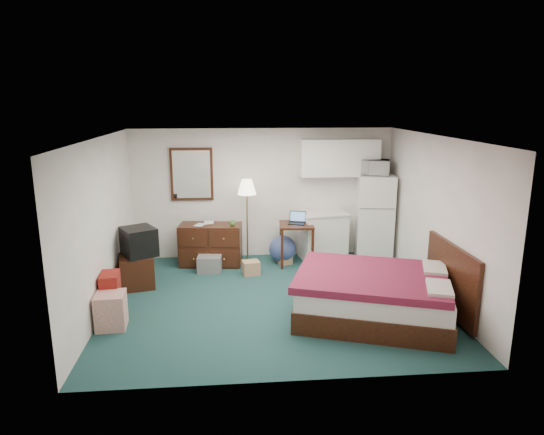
{
  "coord_description": "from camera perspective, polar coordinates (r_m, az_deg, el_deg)",
  "views": [
    {
      "loc": [
        -0.65,
        -6.98,
        3.02
      ],
      "look_at": [
        0.01,
        0.34,
        1.23
      ],
      "focal_mm": 32.0,
      "sensor_mm": 36.0,
      "label": 1
    }
  ],
  "objects": [
    {
      "name": "mirror",
      "position": [
        9.32,
        -9.43,
        5.05
      ],
      "size": [
        0.8,
        0.06,
        1.0
      ],
      "primitive_type": null,
      "color": "white",
      "rests_on": "walls"
    },
    {
      "name": "dresser",
      "position": [
        9.13,
        -7.22,
        -3.18
      ],
      "size": [
        1.19,
        0.65,
        0.78
      ],
      "primitive_type": null,
      "rotation": [
        0.0,
        0.0,
        -0.12
      ],
      "color": "black",
      "rests_on": "floor"
    },
    {
      "name": "exercise_ball",
      "position": [
        9.22,
        1.27,
        -3.73
      ],
      "size": [
        0.6,
        0.6,
        0.52
      ],
      "primitive_type": "sphere",
      "rotation": [
        0.0,
        0.0,
        0.16
      ],
      "color": "#384A82",
      "rests_on": "floor"
    },
    {
      "name": "microwave",
      "position": [
        9.35,
        12.04,
        6.0
      ],
      "size": [
        0.58,
        0.42,
        0.35
      ],
      "primitive_type": "imported",
      "rotation": [
        0.0,
        0.0,
        -0.28
      ],
      "color": "white",
      "rests_on": "fridge"
    },
    {
      "name": "book_a",
      "position": [
        8.98,
        -8.98,
        -0.23
      ],
      "size": [
        0.16,
        0.08,
        0.22
      ],
      "primitive_type": "imported",
      "rotation": [
        0.0,
        0.0,
        -0.39
      ],
      "color": "#997359",
      "rests_on": "dresser"
    },
    {
      "name": "suitcase",
      "position": [
        7.32,
        -18.42,
        -8.65
      ],
      "size": [
        0.29,
        0.42,
        0.65
      ],
      "primitive_type": null,
      "rotation": [
        0.0,
        0.0,
        0.1
      ],
      "color": "maroon",
      "rests_on": "floor"
    },
    {
      "name": "file_bin",
      "position": [
        8.82,
        -7.35,
        -5.44
      ],
      "size": [
        0.44,
        0.35,
        0.3
      ],
      "primitive_type": null,
      "rotation": [
        0.0,
        0.0,
        -0.07
      ],
      "color": "slate",
      "rests_on": "floor"
    },
    {
      "name": "cardboard_box_b",
      "position": [
        9.2,
        1.42,
        -4.53
      ],
      "size": [
        0.31,
        0.34,
        0.29
      ],
      "primitive_type": null,
      "rotation": [
        0.0,
        0.0,
        0.28
      ],
      "color": "#997359",
      "rests_on": "floor"
    },
    {
      "name": "fridge",
      "position": [
        9.54,
        11.95,
        0.06
      ],
      "size": [
        0.78,
        0.78,
        1.64
      ],
      "primitive_type": null,
      "rotation": [
        0.0,
        0.0,
        -0.17
      ],
      "color": "white",
      "rests_on": "floor"
    },
    {
      "name": "laptop",
      "position": [
        8.97,
        2.94,
        -0.08
      ],
      "size": [
        0.37,
        0.33,
        0.21
      ],
      "primitive_type": null,
      "rotation": [
        0.0,
        0.0,
        -0.31
      ],
      "color": "black",
      "rests_on": "desk"
    },
    {
      "name": "headboard",
      "position": [
        7.37,
        20.32,
        -6.78
      ],
      "size": [
        0.06,
        1.56,
        1.0
      ],
      "primitive_type": null,
      "color": "black",
      "rests_on": "walls"
    },
    {
      "name": "walls",
      "position": [
        7.23,
        0.18,
        -0.49
      ],
      "size": [
        5.01,
        4.51,
        2.5
      ],
      "color": "silver",
      "rests_on": "floor"
    },
    {
      "name": "book_b",
      "position": [
        9.1,
        -8.04,
        0.07
      ],
      "size": [
        0.18,
        0.03,
        0.25
      ],
      "primitive_type": "imported",
      "rotation": [
        0.0,
        0.0,
        -0.02
      ],
      "color": "#997359",
      "rests_on": "dresser"
    },
    {
      "name": "crt_tv",
      "position": [
        8.22,
        -15.4,
        -2.74
      ],
      "size": [
        0.7,
        0.72,
        0.46
      ],
      "primitive_type": null,
      "rotation": [
        0.0,
        0.0,
        0.52
      ],
      "color": "black",
      "rests_on": "tv_stand"
    },
    {
      "name": "tv_stand",
      "position": [
        8.36,
        -15.64,
        -6.06
      ],
      "size": [
        0.66,
        0.69,
        0.53
      ],
      "primitive_type": null,
      "rotation": [
        0.0,
        0.0,
        0.24
      ],
      "color": "black",
      "rests_on": "floor"
    },
    {
      "name": "mug",
      "position": [
        8.88,
        -4.66,
        -0.61
      ],
      "size": [
        0.12,
        0.1,
        0.11
      ],
      "primitive_type": "imported",
      "rotation": [
        0.0,
        0.0,
        0.07
      ],
      "color": "#4A8939",
      "rests_on": "dresser"
    },
    {
      "name": "cardboard_box_a",
      "position": [
        8.64,
        -2.49,
        -5.92
      ],
      "size": [
        0.33,
        0.29,
        0.24
      ],
      "primitive_type": null,
      "rotation": [
        0.0,
        0.0,
        0.19
      ],
      "color": "#997359",
      "rests_on": "floor"
    },
    {
      "name": "ceiling",
      "position": [
        7.02,
        0.19,
        9.44
      ],
      "size": [
        5.0,
        4.5,
        0.01
      ],
      "primitive_type": "cube",
      "color": "silver",
      "rests_on": "walls"
    },
    {
      "name": "upper_cabinets",
      "position": [
        9.35,
        7.93,
        6.99
      ],
      "size": [
        1.5,
        0.35,
        0.7
      ],
      "primitive_type": null,
      "color": "white",
      "rests_on": "walls"
    },
    {
      "name": "floor_lamp",
      "position": [
        9.06,
        -2.93,
        -0.53
      ],
      "size": [
        0.36,
        0.36,
        1.6
      ],
      "primitive_type": null,
      "rotation": [
        0.0,
        0.0,
        -0.04
      ],
      "color": "#BA9741",
      "rests_on": "floor"
    },
    {
      "name": "floor",
      "position": [
        7.63,
        0.17,
        -9.63
      ],
      "size": [
        5.0,
        4.5,
        0.01
      ],
      "primitive_type": "cube",
      "color": "#1C3D43",
      "rests_on": "ground"
    },
    {
      "name": "bed",
      "position": [
        7.06,
        11.88,
        -9.04
      ],
      "size": [
        2.46,
        2.18,
        0.66
      ],
      "primitive_type": null,
      "rotation": [
        0.0,
        0.0,
        -0.33
      ],
      "color": "#500F20",
      "rests_on": "floor"
    },
    {
      "name": "retail_box",
      "position": [
        7.02,
        -18.42,
        -10.36
      ],
      "size": [
        0.42,
        0.42,
        0.49
      ],
      "primitive_type": null,
      "rotation": [
        0.0,
        0.0,
        0.07
      ],
      "color": "beige",
      "rests_on": "floor"
    },
    {
      "name": "kitchen_counter",
      "position": [
        9.42,
        5.99,
        -2.22
      ],
      "size": [
        0.91,
        0.75,
        0.9
      ],
      "primitive_type": null,
      "rotation": [
        0.0,
        0.0,
        0.17
      ],
      "color": "white",
      "rests_on": "floor"
    },
    {
      "name": "desk",
      "position": [
        9.09,
        2.87,
        -3.14
      ],
      "size": [
        0.65,
        0.65,
        0.78
      ],
      "primitive_type": null,
      "rotation": [
        0.0,
        0.0,
        -0.06
      ],
      "color": "black",
      "rests_on": "floor"
    }
  ]
}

